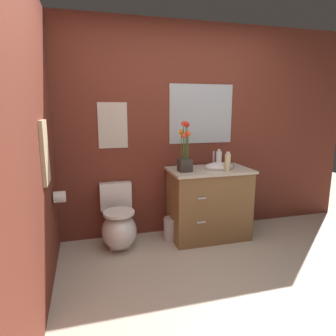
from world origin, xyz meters
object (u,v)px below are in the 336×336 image
lotion_bottle (228,162)px  wall_mirror (201,114)px  trash_bin (171,229)px  soap_bottle (219,159)px  hand_wash_bottle (228,160)px  hanging_towel (45,152)px  toilet (119,226)px  wall_poster (113,125)px  toilet_paper_roll (60,197)px  vanity_cabinet (209,202)px  flower_vase (185,153)px

lotion_bottle → wall_mirror: (-0.15, 0.44, 0.52)m
trash_bin → wall_mirror: wall_mirror is taller
soap_bottle → hand_wash_bottle: 0.14m
hanging_towel → hand_wash_bottle: bearing=17.4°
soap_bottle → wall_mirror: wall_mirror is taller
toilet → wall_poster: (-0.00, 0.27, 1.09)m
trash_bin → toilet_paper_roll: toilet_paper_roll is taller
toilet_paper_roll → trash_bin: bearing=9.3°
vanity_cabinet → trash_bin: size_ratio=3.72×
toilet → toilet_paper_roll: bearing=-161.1°
vanity_cabinet → flower_vase: size_ratio=1.82×
toilet → flower_vase: (0.74, -0.08, 0.79)m
soap_bottle → wall_poster: (-1.20, 0.24, 0.40)m
wall_poster → toilet_paper_roll: 0.98m
toilet → hand_wash_bottle: bearing=2.0°
lotion_bottle → wall_poster: bearing=160.0°
flower_vase → lotion_bottle: (0.47, -0.09, -0.10)m
wall_mirror → hanging_towel: 1.90m
hanging_towel → toilet_paper_roll: (0.06, 0.37, -0.49)m
hanging_towel → soap_bottle: bearing=18.0°
lotion_bottle → hand_wash_bottle: lotion_bottle is taller
soap_bottle → toilet: bearing=-178.7°
lotion_bottle → trash_bin: (-0.60, 0.17, -0.79)m
toilet_paper_roll → toilet: bearing=18.9°
flower_vase → wall_mirror: (0.32, 0.35, 0.41)m
lotion_bottle → flower_vase: bearing=168.6°
soap_bottle → flower_vase: bearing=-167.1°
toilet → toilet_paper_roll: toilet_paper_roll is taller
vanity_cabinet → lotion_bottle: lotion_bottle is taller
hand_wash_bottle → wall_poster: bearing=170.6°
soap_bottle → hanging_towel: (-1.83, -0.59, 0.24)m
toilet → flower_vase: bearing=-6.0°
hand_wash_bottle → lotion_bottle: bearing=-119.0°
hand_wash_bottle → wall_poster: 1.41m
vanity_cabinet → hand_wash_bottle: bearing=15.2°
wall_poster → hanging_towel: bearing=-127.0°
wall_poster → wall_mirror: wall_mirror is taller
toilet → wall_mirror: 1.63m
flower_vase → lotion_bottle: 0.49m
toilet → lotion_bottle: lotion_bottle is taller
soap_bottle → wall_mirror: (-0.14, 0.24, 0.52)m
hand_wash_bottle → toilet_paper_roll: (-1.91, -0.24, -0.23)m
soap_bottle → lotion_bottle: bearing=-85.9°
trash_bin → lotion_bottle: bearing=-15.8°
flower_vase → wall_mirror: 0.63m
lotion_bottle → trash_bin: bearing=164.2°
soap_bottle → toilet_paper_roll: soap_bottle is taller
flower_vase → soap_bottle: (0.46, 0.10, -0.10)m
hand_wash_bottle → wall_mirror: wall_mirror is taller
flower_vase → trash_bin: 0.91m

